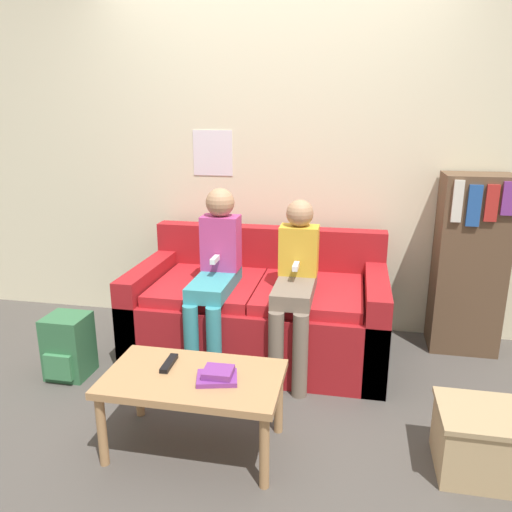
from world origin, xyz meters
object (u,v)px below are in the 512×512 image
person_left (215,269)px  backpack (68,346)px  coffee_table (194,384)px  tv_remote (169,363)px  couch (260,312)px  person_right (295,279)px  bookshelf (469,264)px  storage_box (478,441)px

person_left → backpack: size_ratio=2.87×
coffee_table → backpack: same height
person_left → tv_remote: 0.84m
tv_remote → couch: bearing=73.7°
couch → person_right: person_right is taller
tv_remote → coffee_table: bearing=-27.1°
person_left → bookshelf: 1.70m
couch → person_right: (0.26, -0.21, 0.32)m
tv_remote → storage_box: (1.46, 0.02, -0.25)m
coffee_table → tv_remote: (-0.15, 0.07, 0.06)m
coffee_table → backpack: 1.13m
storage_box → bookshelf: bearing=82.6°
couch → bookshelf: (1.37, 0.34, 0.32)m
tv_remote → storage_box: 1.48m
tv_remote → storage_box: bearing=-1.0°
person_left → bookshelf: size_ratio=0.94×
tv_remote → backpack: bearing=149.9°
couch → coffee_table: couch is taller
bookshelf → storage_box: size_ratio=3.25×
person_right → backpack: (-1.36, -0.34, -0.42)m
person_right → tv_remote: (-0.52, -0.79, -0.20)m
person_left → backpack: person_left is taller
couch → tv_remote: bearing=-104.5°
bookshelf → person_left: bearing=-161.4°
bookshelf → storage_box: bearing=-97.4°
tv_remote → bookshelf: (1.63, 1.35, 0.20)m
coffee_table → couch: bearing=83.9°
bookshelf → couch: bearing=-166.0°
coffee_table → storage_box: coffee_table is taller
storage_box → backpack: size_ratio=0.94×
person_left → backpack: (-0.85, -0.35, -0.45)m
person_right → backpack: 1.46m
person_right → tv_remote: bearing=-123.4°
bookshelf → storage_box: bookshelf is taller
couch → backpack: size_ratio=4.19×
tv_remote → storage_box: size_ratio=0.46×
person_right → tv_remote: size_ratio=6.27×
person_right → couch: bearing=140.7°
coffee_table → person_left: (-0.13, 0.87, 0.30)m
coffee_table → person_right: 0.98m
coffee_table → person_right: person_right is taller
tv_remote → person_right: bearing=54.8°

